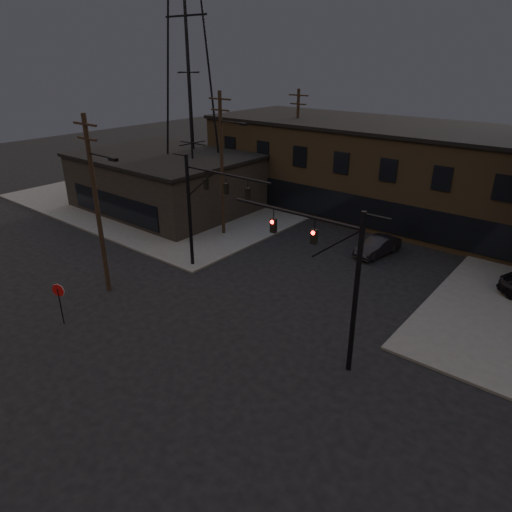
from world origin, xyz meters
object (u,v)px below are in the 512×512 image
at_px(traffic_signal_near, 335,271).
at_px(car_crossing, 377,246).
at_px(traffic_signal_far, 202,202).
at_px(stop_sign, 59,295).

relative_size(traffic_signal_near, car_crossing, 1.91).
height_order(traffic_signal_far, car_crossing, traffic_signal_far).
bearing_deg(car_crossing, traffic_signal_far, -118.03).
distance_m(traffic_signal_near, traffic_signal_far, 12.57).
bearing_deg(traffic_signal_far, stop_sign, -97.32).
bearing_deg(traffic_signal_far, car_crossing, 51.22).
bearing_deg(stop_sign, traffic_signal_far, 82.68).
xyz_separation_m(stop_sign, car_crossing, (9.45, 20.15, -1.15)).
relative_size(traffic_signal_far, stop_sign, 3.23).
bearing_deg(car_crossing, stop_sign, -104.38).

